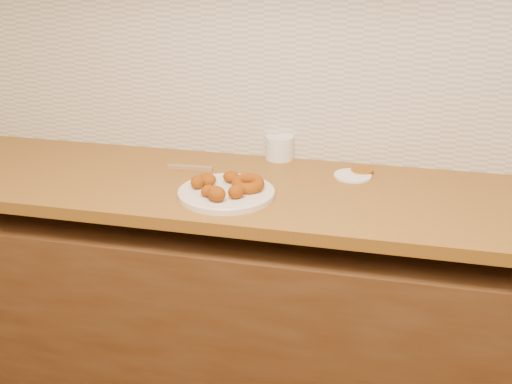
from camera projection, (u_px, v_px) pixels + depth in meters
wall_back at (381, 35)px, 1.99m from camera, size 4.00×0.02×2.70m
base_cabinet at (355, 330)px, 2.08m from camera, size 3.60×0.60×0.77m
butcher_block at (171, 183)px, 2.03m from camera, size 2.30×0.62×0.04m
backsplash at (377, 80)px, 2.03m from camera, size 3.60×0.02×0.60m
donut_plate at (226, 193)px, 1.87m from camera, size 0.30×0.30×0.02m
ring_donut at (248, 184)px, 1.87m from camera, size 0.12×0.13×0.05m
fried_dough_chunks at (216, 186)px, 1.85m from camera, size 0.20×0.23×0.05m
plastic_tub at (280, 147)px, 2.18m from camera, size 0.11×0.11×0.09m
tub_lid at (353, 176)px, 2.02m from camera, size 0.15×0.15×0.01m
brass_jar_lid at (362, 171)px, 2.06m from camera, size 0.09×0.09×0.01m
wooden_utensil at (190, 168)px, 2.09m from camera, size 0.16×0.03×0.01m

